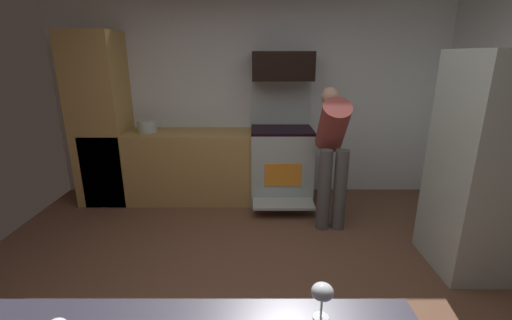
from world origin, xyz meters
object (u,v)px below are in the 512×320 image
(refrigerator, at_px, (494,166))
(person_cook, at_px, (331,147))
(wine_glass_far, at_px, (321,293))
(stock_pot, at_px, (146,126))
(microwave, at_px, (282,66))
(oven_range, at_px, (280,162))

(refrigerator, relative_size, person_cook, 1.26)
(wine_glass_far, height_order, stock_pot, stock_pot)
(microwave, relative_size, stock_pot, 3.14)
(wine_glass_far, relative_size, stock_pot, 0.62)
(microwave, height_order, wine_glass_far, microwave)
(wine_glass_far, distance_m, stock_pot, 3.57)
(oven_range, xyz_separation_m, microwave, (0.00, 0.09, 1.19))
(oven_range, bearing_deg, person_cook, -54.27)
(microwave, bearing_deg, oven_range, -90.00)
(oven_range, relative_size, person_cook, 1.02)
(oven_range, bearing_deg, refrigerator, -41.63)
(refrigerator, distance_m, wine_glass_far, 2.44)
(person_cook, bearing_deg, oven_range, 125.73)
(refrigerator, height_order, person_cook, refrigerator)
(person_cook, bearing_deg, stock_pot, 162.34)
(refrigerator, bearing_deg, oven_range, 138.37)
(refrigerator, xyz_separation_m, wine_glass_far, (-1.76, -1.68, 0.07))
(refrigerator, relative_size, wine_glass_far, 12.80)
(person_cook, distance_m, wine_glass_far, 2.56)
(oven_range, distance_m, microwave, 1.19)
(microwave, height_order, stock_pot, microwave)
(stock_pot, bearing_deg, wine_glass_far, -63.26)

